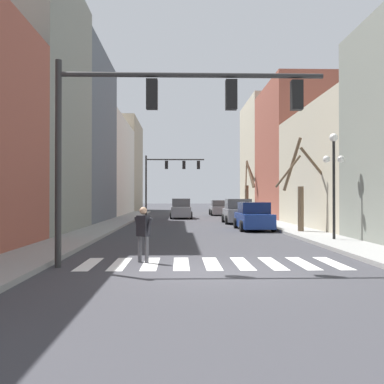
# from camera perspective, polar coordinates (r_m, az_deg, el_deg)

# --- Properties ---
(ground_plane) EXTENTS (240.00, 240.00, 0.00)m
(ground_plane) POSITION_cam_1_polar(r_m,az_deg,el_deg) (12.02, 3.02, -10.06)
(ground_plane) COLOR #38383D
(sidewalk_left) EXTENTS (2.07, 90.00, 0.15)m
(sidewalk_left) POSITION_cam_1_polar(r_m,az_deg,el_deg) (12.85, -23.23, -9.06)
(sidewalk_left) COLOR gray
(sidewalk_left) RESTS_ON ground_plane
(building_row_left) EXTENTS (6.00, 64.28, 13.86)m
(building_row_left) POSITION_cam_1_polar(r_m,az_deg,el_deg) (40.20, -14.17, 4.97)
(building_row_left) COLOR #934C3D
(building_row_left) RESTS_ON ground_plane
(building_row_right) EXTENTS (6.00, 50.37, 12.74)m
(building_row_right) POSITION_cam_1_polar(r_m,az_deg,el_deg) (34.93, 16.15, 4.82)
(building_row_right) COLOR gray
(building_row_right) RESTS_ON ground_plane
(crosswalk_stripes) EXTENTS (7.65, 2.60, 0.01)m
(crosswalk_stripes) POSITION_cam_1_polar(r_m,az_deg,el_deg) (13.41, 2.52, -9.06)
(crosswalk_stripes) COLOR white
(crosswalk_stripes) RESTS_ON ground_plane
(traffic_signal_near) EXTENTS (7.56, 0.28, 5.81)m
(traffic_signal_near) POSITION_cam_1_polar(r_m,az_deg,el_deg) (12.87, -3.90, 10.03)
(traffic_signal_near) COLOR #2D2D2D
(traffic_signal_near) RESTS_ON ground_plane
(traffic_signal_far) EXTENTS (6.02, 0.28, 6.18)m
(traffic_signal_far) POSITION_cam_1_polar(r_m,az_deg,el_deg) (45.78, -3.11, 2.62)
(traffic_signal_far) COLOR #2D2D2D
(traffic_signal_far) RESTS_ON ground_plane
(street_lamp_right_corner) EXTENTS (0.95, 0.36, 4.57)m
(street_lamp_right_corner) POSITION_cam_1_polar(r_m,az_deg,el_deg) (20.37, 17.56, 3.35)
(street_lamp_right_corner) COLOR black
(street_lamp_right_corner) RESTS_ON sidewalk_right
(car_parked_left_near) EXTENTS (2.15, 4.26, 1.82)m
(car_parked_left_near) POSITION_cam_1_polar(r_m,az_deg,el_deg) (33.54, 5.85, -2.55)
(car_parked_left_near) COLOR gray
(car_parked_left_near) RESTS_ON ground_plane
(car_parked_left_far) EXTENTS (2.01, 4.54, 1.65)m
(car_parked_left_far) POSITION_cam_1_polar(r_m,az_deg,el_deg) (27.00, 7.83, -3.16)
(car_parked_left_far) COLOR navy
(car_parked_left_far) RESTS_ON ground_plane
(car_parked_right_far) EXTENTS (2.18, 4.19, 1.61)m
(car_parked_right_far) POSITION_cam_1_polar(r_m,az_deg,el_deg) (48.05, 3.57, -2.07)
(car_parked_right_far) COLOR gray
(car_parked_right_far) RESTS_ON ground_plane
(car_driving_toward_lane) EXTENTS (1.99, 4.53, 1.81)m
(car_driving_toward_lane) POSITION_cam_1_polar(r_m,az_deg,el_deg) (41.06, -1.40, -2.20)
(car_driving_toward_lane) COLOR gray
(car_driving_toward_lane) RESTS_ON ground_plane
(pedestrian_crossing_street) EXTENTS (0.61, 0.52, 1.67)m
(pedestrian_crossing_street) POSITION_cam_1_polar(r_m,az_deg,el_deg) (13.55, -6.21, -4.78)
(pedestrian_crossing_street) COLOR #4C4C51
(pedestrian_crossing_street) RESTS_ON ground_plane
(street_tree_right_mid) EXTENTS (3.14, 1.05, 5.02)m
(street_tree_right_mid) POSITION_cam_1_polar(r_m,az_deg,el_deg) (24.68, 13.63, 0.27)
(street_tree_right_mid) COLOR brown
(street_tree_right_mid) RESTS_ON sidewalk_right
(street_tree_right_near) EXTENTS (1.64, 2.45, 5.50)m
(street_tree_right_near) POSITION_cam_1_polar(r_m,az_deg,el_deg) (45.32, 7.18, 0.66)
(street_tree_right_near) COLOR brown
(street_tree_right_near) RESTS_ON sidewalk_right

